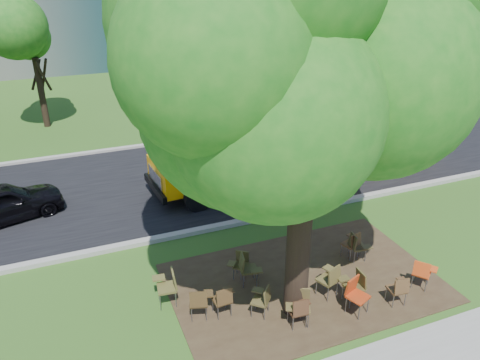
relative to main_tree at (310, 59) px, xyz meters
name	(u,v)px	position (x,y,z in m)	size (l,w,h in m)	color
ground	(262,281)	(-0.23, 1.38, -6.08)	(160.00, 160.00, 0.00)	#2E551A
dirt_patch	(304,282)	(0.77, 0.88, -6.06)	(7.00, 4.50, 0.03)	#382819
asphalt_road	(189,178)	(-0.23, 8.38, -6.06)	(80.00, 8.00, 0.04)	black
kerb_near	(224,225)	(-0.23, 4.38, -6.01)	(80.00, 0.25, 0.14)	gray
kerb_far	(164,143)	(-0.23, 12.48, -6.01)	(80.00, 0.25, 0.14)	gray
bg_tree_2	(32,43)	(-5.23, 17.38, -1.86)	(4.80, 4.80, 6.62)	black
bg_tree_3	(293,18)	(7.77, 15.38, -1.05)	(5.60, 5.60, 7.84)	black
bg_tree_4	(423,27)	(15.77, 14.38, -1.73)	(5.00, 5.00, 6.85)	black
main_tree	(310,59)	(0.00, 0.00, 0.00)	(7.19, 7.19, 9.69)	black
school_bus	(314,130)	(4.70, 7.38, -4.38)	(12.17, 3.54, 2.94)	#FBA007
chair_0	(224,298)	(-1.66, 0.49, -5.54)	(0.57, 0.53, 0.86)	#453018
chair_1	(200,300)	(-2.22, 0.61, -5.53)	(0.68, 0.53, 0.88)	#422F17
chair_2	(263,298)	(-0.79, 0.18, -5.57)	(0.56, 0.71, 0.83)	#4B4120
chair_3	(300,303)	(-0.07, -0.35, -5.52)	(0.74, 0.58, 0.89)	brown
chair_4	(299,309)	(-0.16, -0.50, -5.55)	(0.58, 0.50, 0.84)	#432918
chair_5	(356,293)	(1.31, -0.58, -5.48)	(0.65, 0.74, 0.96)	#A53311
chair_6	(355,283)	(1.53, -0.24, -5.51)	(0.54, 0.61, 0.92)	#49411F
chair_7	(423,271)	(3.45, -0.44, -5.54)	(0.74, 0.59, 0.87)	#D24716
chair_8	(169,283)	(-2.75, 1.43, -5.47)	(0.57, 0.69, 0.97)	brown
chair_9	(240,262)	(-0.72, 1.76, -5.59)	(0.67, 0.53, 0.79)	#48421F
chair_10	(247,267)	(-0.68, 1.38, -5.51)	(0.54, 0.68, 0.92)	#423F1C
chair_11	(330,277)	(1.07, 0.18, -5.49)	(0.65, 0.73, 0.95)	brown
chair_12	(357,245)	(2.61, 1.24, -5.54)	(0.51, 0.62, 0.87)	#463C1E
chair_13	(353,242)	(2.59, 1.42, -5.55)	(0.58, 0.62, 0.85)	#51341D
chair_14	(399,288)	(2.47, -0.74, -5.55)	(0.60, 0.50, 0.85)	#50361C
black_car	(2,203)	(-6.76, 7.50, -5.44)	(1.50, 3.74, 1.27)	black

